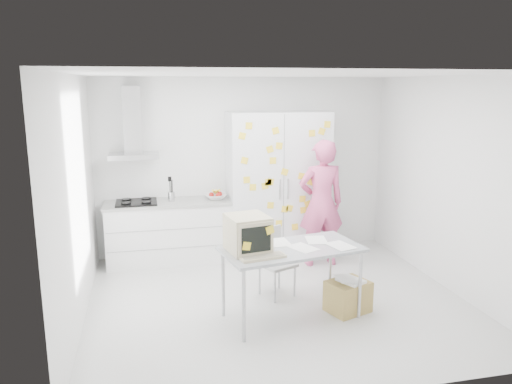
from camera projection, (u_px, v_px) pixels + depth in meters
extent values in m
cube|color=silver|center=(277.00, 301.00, 6.10)|extent=(4.50, 4.00, 0.02)
cube|color=white|center=(244.00, 166.00, 7.73)|extent=(4.50, 0.02, 2.70)
cube|color=white|center=(76.00, 203.00, 5.33)|extent=(0.02, 4.00, 2.70)
cube|color=white|center=(450.00, 185.00, 6.30)|extent=(0.02, 4.00, 2.70)
cube|color=white|center=(279.00, 74.00, 5.53)|extent=(4.50, 4.00, 0.02)
cube|color=white|center=(169.00, 233.00, 7.37)|extent=(1.80, 0.60, 0.88)
cube|color=gray|center=(170.00, 230.00, 7.05)|extent=(1.76, 0.01, 0.01)
cube|color=gray|center=(171.00, 248.00, 7.11)|extent=(1.76, 0.01, 0.01)
cube|color=#9E9E99|center=(168.00, 203.00, 7.28)|extent=(1.84, 0.63, 0.04)
cube|color=black|center=(136.00, 203.00, 7.17)|extent=(0.58, 0.50, 0.03)
cylinder|color=black|center=(126.00, 203.00, 7.02)|extent=(0.14, 0.14, 0.02)
cylinder|color=black|center=(146.00, 202.00, 7.08)|extent=(0.14, 0.14, 0.02)
cylinder|color=black|center=(127.00, 199.00, 7.25)|extent=(0.14, 0.14, 0.02)
cylinder|color=black|center=(146.00, 198.00, 7.31)|extent=(0.14, 0.14, 0.02)
cylinder|color=silver|center=(171.00, 197.00, 7.27)|extent=(0.10, 0.10, 0.14)
cylinder|color=black|center=(170.00, 190.00, 7.25)|extent=(0.01, 0.01, 0.30)
cylinder|color=black|center=(172.00, 190.00, 7.24)|extent=(0.01, 0.01, 0.30)
cylinder|color=black|center=(171.00, 190.00, 7.27)|extent=(0.01, 0.01, 0.30)
cube|color=black|center=(170.00, 179.00, 7.22)|extent=(0.05, 0.01, 0.07)
imported|color=white|center=(216.00, 197.00, 7.41)|extent=(0.31, 0.31, 0.08)
sphere|color=#B2140F|center=(211.00, 195.00, 7.41)|extent=(0.08, 0.08, 0.08)
sphere|color=#B2140F|center=(218.00, 195.00, 7.37)|extent=(0.08, 0.08, 0.08)
sphere|color=#B2140F|center=(220.00, 194.00, 7.46)|extent=(0.08, 0.08, 0.08)
cylinder|color=yellow|center=(214.00, 192.00, 7.41)|extent=(0.09, 0.17, 0.10)
cylinder|color=yellow|center=(216.00, 192.00, 7.42)|extent=(0.04, 0.17, 0.10)
cylinder|color=yellow|center=(217.00, 191.00, 7.42)|extent=(0.08, 0.17, 0.10)
cube|color=silver|center=(134.00, 156.00, 7.08)|extent=(0.70, 0.48, 0.07)
cube|color=silver|center=(132.00, 120.00, 7.09)|extent=(0.26, 0.24, 0.95)
cube|color=silver|center=(278.00, 185.00, 7.57)|extent=(1.50, 0.65, 2.20)
cube|color=slate|center=(284.00, 189.00, 7.25)|extent=(0.01, 0.01, 2.16)
cube|color=silver|center=(280.00, 189.00, 7.23)|extent=(0.02, 0.02, 0.30)
cube|color=silver|center=(288.00, 189.00, 7.25)|extent=(0.02, 0.02, 0.30)
cube|color=yellow|center=(312.00, 133.00, 7.17)|extent=(0.10, 0.00, 0.10)
cube|color=yellow|center=(322.00, 131.00, 7.20)|extent=(0.12, 0.00, 0.12)
cube|color=yellow|center=(327.00, 190.00, 7.40)|extent=(0.12, 0.00, 0.12)
cube|color=yellow|center=(268.00, 182.00, 7.18)|extent=(0.10, 0.00, 0.10)
cube|color=yellow|center=(285.00, 172.00, 7.20)|extent=(0.12, 0.00, 0.12)
cube|color=yellow|center=(308.00, 204.00, 7.38)|extent=(0.12, 0.00, 0.12)
cube|color=yellow|center=(271.00, 205.00, 7.26)|extent=(0.10, 0.00, 0.10)
cube|color=yellow|center=(276.00, 131.00, 7.04)|extent=(0.12, 0.00, 0.12)
cube|color=yellow|center=(290.00, 208.00, 7.33)|extent=(0.12, 0.00, 0.12)
cube|color=yellow|center=(311.00, 182.00, 7.32)|extent=(0.12, 0.00, 0.12)
cube|color=yellow|center=(302.00, 199.00, 7.35)|extent=(0.10, 0.00, 0.10)
cube|color=yellow|center=(270.00, 149.00, 7.08)|extent=(0.12, 0.00, 0.12)
cube|color=yellow|center=(253.00, 187.00, 7.14)|extent=(0.10, 0.00, 0.10)
cube|color=yellow|center=(247.00, 180.00, 7.10)|extent=(0.10, 0.00, 0.10)
cube|color=yellow|center=(242.00, 136.00, 6.95)|extent=(0.11, 0.00, 0.11)
cube|color=yellow|center=(279.00, 223.00, 7.34)|extent=(0.10, 0.00, 0.10)
cube|color=yellow|center=(271.00, 182.00, 7.18)|extent=(0.11, 0.00, 0.11)
cube|color=yellow|center=(318.00, 221.00, 7.47)|extent=(0.11, 0.00, 0.11)
cube|color=yellow|center=(327.00, 124.00, 7.19)|extent=(0.10, 0.00, 0.10)
cube|color=yellow|center=(273.00, 161.00, 7.12)|extent=(0.10, 0.00, 0.10)
cube|color=yellow|center=(265.00, 186.00, 7.18)|extent=(0.11, 0.00, 0.11)
cube|color=yellow|center=(295.00, 227.00, 7.41)|extent=(0.10, 0.00, 0.10)
cube|color=yellow|center=(249.00, 126.00, 6.94)|extent=(0.10, 0.00, 0.10)
cube|color=yellow|center=(245.00, 160.00, 7.03)|extent=(0.12, 0.00, 0.12)
cube|color=yellow|center=(303.00, 210.00, 7.39)|extent=(0.11, 0.00, 0.11)
cube|color=yellow|center=(279.00, 146.00, 7.10)|extent=(0.11, 0.00, 0.11)
cube|color=yellow|center=(301.00, 176.00, 7.27)|extent=(0.11, 0.00, 0.11)
cube|color=yellow|center=(285.00, 209.00, 7.32)|extent=(0.11, 0.00, 0.11)
imported|color=#D25184|center=(321.00, 203.00, 7.16)|extent=(0.68, 0.45, 1.84)
cube|color=#979CA1|center=(292.00, 249.00, 5.51)|extent=(1.64, 1.02, 0.03)
cylinder|color=#ABABB0|center=(244.00, 306.00, 5.04)|extent=(0.05, 0.05, 0.79)
cylinder|color=#ABABB0|center=(360.00, 285.00, 5.58)|extent=(0.05, 0.05, 0.79)
cylinder|color=#ABABB0|center=(223.00, 284.00, 5.61)|extent=(0.05, 0.05, 0.79)
cylinder|color=#ABABB0|center=(330.00, 266.00, 6.15)|extent=(0.05, 0.05, 0.79)
cube|color=#BFB38E|center=(248.00, 233.00, 5.35)|extent=(0.49, 0.50, 0.39)
cube|color=#BFB38E|center=(256.00, 239.00, 5.15)|extent=(0.39, 0.09, 0.35)
cube|color=black|center=(256.00, 240.00, 5.14)|extent=(0.32, 0.06, 0.27)
cube|color=yellow|center=(247.00, 246.00, 5.10)|extent=(0.10, 0.02, 0.10)
cube|color=yellow|center=(270.00, 230.00, 5.17)|extent=(0.10, 0.02, 0.10)
cube|color=#BFB38E|center=(263.00, 257.00, 5.16)|extent=(0.50, 0.25, 0.03)
cube|color=gray|center=(263.00, 256.00, 5.15)|extent=(0.45, 0.20, 0.01)
cube|color=silver|center=(303.00, 248.00, 5.50)|extent=(0.34, 0.39, 0.00)
cube|color=silver|center=(316.00, 240.00, 5.77)|extent=(0.28, 0.36, 0.00)
cube|color=silver|center=(341.00, 246.00, 5.55)|extent=(0.31, 0.38, 0.00)
cube|color=silver|center=(279.00, 242.00, 5.68)|extent=(0.24, 0.33, 0.00)
cube|color=#A8A8A6|center=(277.00, 264.00, 6.17)|extent=(0.50, 0.50, 0.04)
cube|color=#A8A8A6|center=(269.00, 243.00, 6.26)|extent=(0.35, 0.17, 0.42)
cylinder|color=#A4A4A8|center=(275.00, 287.00, 6.00)|extent=(0.03, 0.03, 0.39)
cylinder|color=#A4A4A8|center=(295.00, 282.00, 6.18)|extent=(0.03, 0.03, 0.39)
cylinder|color=#A4A4A8|center=(260.00, 279.00, 6.25)|extent=(0.03, 0.03, 0.39)
cylinder|color=#A4A4A8|center=(279.00, 274.00, 6.43)|extent=(0.03, 0.03, 0.39)
cube|color=#A98F49|center=(348.00, 296.00, 5.78)|extent=(0.55, 0.50, 0.36)
cube|color=white|center=(351.00, 281.00, 5.73)|extent=(0.33, 0.36, 0.03)
cube|color=white|center=(345.00, 278.00, 5.75)|extent=(0.20, 0.28, 0.00)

